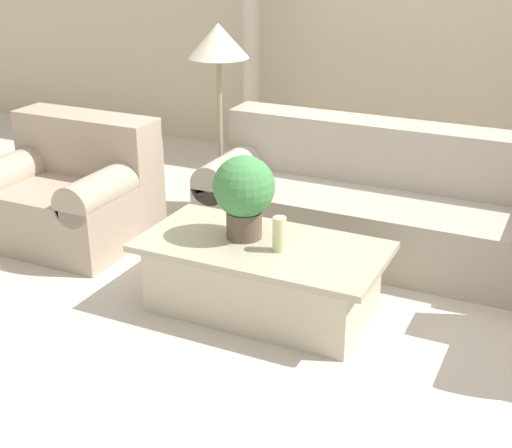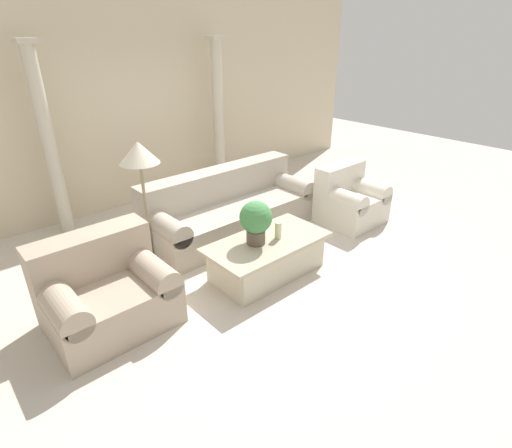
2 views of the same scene
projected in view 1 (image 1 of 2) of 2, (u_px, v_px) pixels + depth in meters
The scene contains 8 objects.
ground_plane at pixel (286, 280), 4.64m from camera, with size 16.00×16.00×0.00m, color beige.
sofa_long at pixel (379, 203), 4.97m from camera, with size 2.43×0.92×0.86m.
loveseat at pixel (70, 190), 5.18m from camera, with size 1.12×0.92×0.86m.
coffee_table at pixel (262, 276), 4.21m from camera, with size 1.43×0.74×0.43m.
potted_plant at pixel (244, 192), 4.10m from camera, with size 0.36×0.36×0.50m.
pillar_candle at pixel (279, 234), 4.00m from camera, with size 0.08×0.08×0.20m.
floor_lamp at pixel (218, 49), 5.06m from camera, with size 0.44×0.44×1.50m.
column_left at pixel (252, 26), 6.56m from camera, with size 0.24×0.24×2.50m.
Camera 1 is at (1.60, -3.82, 2.14)m, focal length 50.00 mm.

